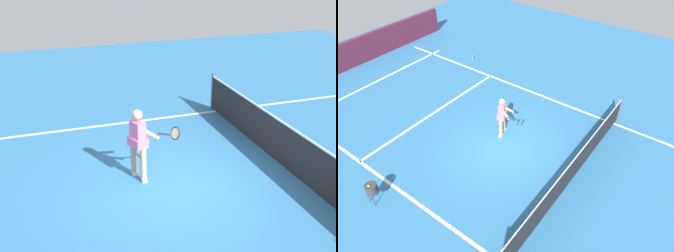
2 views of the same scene
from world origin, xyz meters
The scene contains 4 objects.
ground_plane centered at (0.00, 0.00, 0.00)m, with size 26.72×26.72×0.00m, color teal.
sideline_left_marking centered at (-3.61, 0.00, 0.00)m, with size 0.10×18.56×0.01m, color white.
court_net centered at (0.00, 2.52, 0.51)m, with size 7.90×0.08×1.09m.
tennis_player centered at (-0.54, -0.66, 0.85)m, with size 0.66×1.09×1.55m.
Camera 1 is at (7.58, -2.81, 4.74)m, focal length 47.66 mm.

